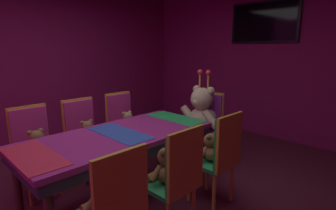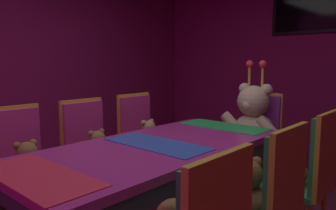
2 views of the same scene
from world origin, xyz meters
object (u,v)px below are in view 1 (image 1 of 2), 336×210
(teddy_right_0, at_px, (104,196))
(wall_tv, at_px, (264,22))
(chair_left_1, at_px, (82,130))
(king_teddy_bear, at_px, (201,112))
(teddy_right_1, at_px, (166,167))
(throne_chair, at_px, (208,119))
(chair_right_2, at_px, (222,151))
(teddy_left_1, at_px, (88,133))
(chair_left_2, at_px, (122,120))
(chair_left_0, at_px, (33,141))
(teddy_left_0, at_px, (37,145))
(teddy_left_2, at_px, (128,123))
(banquet_table, at_px, (120,141))
(chair_right_1, at_px, (179,173))
(teddy_right_2, at_px, (210,148))
(chair_right_0, at_px, (116,204))

(teddy_right_0, distance_m, wall_tv, 4.08)
(chair_left_1, bearing_deg, king_teddy_bear, 59.01)
(teddy_right_1, height_order, throne_chair, throne_chair)
(teddy_right_0, height_order, chair_right_2, chair_right_2)
(teddy_left_1, distance_m, chair_left_2, 0.66)
(chair_left_0, bearing_deg, teddy_left_0, -0.00)
(wall_tv, bearing_deg, teddy_right_1, -77.40)
(teddy_left_1, bearing_deg, chair_left_0, -103.56)
(chair_left_1, xyz_separation_m, teddy_left_2, (0.11, 0.63, -0.02))
(teddy_right_1, height_order, chair_right_2, chair_right_2)
(banquet_table, height_order, chair_left_2, chair_left_2)
(teddy_left_1, relative_size, chair_right_1, 0.31)
(teddy_right_2, height_order, wall_tv, wall_tv)
(teddy_right_2, bearing_deg, chair_right_1, 103.19)
(teddy_left_0, xyz_separation_m, throne_chair, (0.68, 2.13, 0.01))
(chair_left_0, bearing_deg, banquet_table, 35.68)
(teddy_right_0, xyz_separation_m, wall_tv, (-0.70, 3.74, 1.46))
(chair_left_1, relative_size, chair_right_2, 1.00)
(chair_left_2, relative_size, teddy_right_0, 3.05)
(chair_right_1, bearing_deg, throne_chair, -61.53)
(chair_right_2, relative_size, wall_tv, 0.81)
(throne_chair, bearing_deg, teddy_left_1, -23.83)
(teddy_left_1, distance_m, teddy_left_2, 0.63)
(teddy_right_1, bearing_deg, teddy_right_0, 90.62)
(teddy_right_1, distance_m, teddy_right_2, 0.65)
(teddy_right_0, bearing_deg, wall_tv, -79.35)
(teddy_left_2, relative_size, wall_tv, 0.25)
(chair_left_0, relative_size, teddy_right_0, 3.05)
(banquet_table, bearing_deg, chair_right_0, -36.86)
(teddy_left_2, relative_size, teddy_right_0, 0.93)
(teddy_left_2, bearing_deg, wall_tv, 73.89)
(teddy_left_1, bearing_deg, banquet_table, -0.34)
(wall_tv, bearing_deg, chair_left_0, -102.55)
(teddy_right_0, height_order, teddy_right_1, teddy_right_1)
(chair_right_2, height_order, teddy_right_2, chair_right_2)
(banquet_table, distance_m, chair_left_2, 1.07)
(king_teddy_bear, bearing_deg, banquet_table, -0.00)
(teddy_left_0, bearing_deg, teddy_right_2, 41.82)
(teddy_left_1, relative_size, teddy_left_2, 1.01)
(chair_left_0, height_order, teddy_left_2, chair_left_0)
(teddy_right_0, bearing_deg, teddy_left_2, -41.88)
(teddy_left_0, relative_size, chair_right_2, 0.32)
(teddy_right_2, distance_m, wall_tv, 2.96)
(teddy_right_2, relative_size, king_teddy_bear, 0.36)
(teddy_left_0, bearing_deg, wall_tv, 79.60)
(teddy_left_2, xyz_separation_m, teddy_right_1, (1.41, -0.65, 0.02))
(chair_left_1, bearing_deg, chair_left_2, 93.10)
(banquet_table, relative_size, chair_left_2, 2.05)
(banquet_table, height_order, teddy_left_0, teddy_left_0)
(chair_left_0, height_order, teddy_right_2, chair_left_0)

